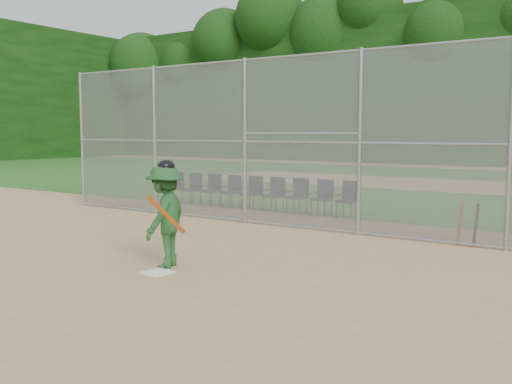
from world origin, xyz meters
The scene contains 17 objects.
ground centered at (0.00, 0.00, 0.00)m, with size 100.00×100.00×0.00m, color tan.
grass_strip centered at (0.00, 18.00, 0.01)m, with size 100.00×100.00×0.00m, color #23601C.
dirt_patch_far centered at (0.00, 18.00, 0.01)m, with size 24.00×24.00×0.00m, color tan.
backstop_fence centered at (0.00, 5.00, 2.07)m, with size 16.09×0.09×4.00m.
treeline centered at (0.00, 20.00, 5.50)m, with size 81.00×60.00×11.00m.
home_plate centered at (-0.28, 0.09, 0.01)m, with size 0.41×0.41×0.02m, color white.
batter_at_plate centered at (-0.45, 0.48, 0.86)m, with size 1.01×1.33×1.79m.
spare_bats centered at (3.24, 5.22, 0.41)m, with size 0.36×0.32×0.83m.
chair_0 centered at (-6.25, 7.09, 0.48)m, with size 0.54×0.52×0.96m, color #0D1733, non-canonical shape.
chair_1 centered at (-5.50, 7.09, 0.48)m, with size 0.54×0.52×0.96m, color #0D1733, non-canonical shape.
chair_2 centered at (-4.74, 7.09, 0.48)m, with size 0.54×0.52×0.96m, color #0D1733, non-canonical shape.
chair_3 centered at (-3.99, 7.09, 0.48)m, with size 0.54×0.52×0.96m, color #0D1733, non-canonical shape.
chair_4 centered at (-3.24, 7.09, 0.48)m, with size 0.54×0.52×0.96m, color #0D1733, non-canonical shape.
chair_5 centered at (-2.48, 7.09, 0.48)m, with size 0.54×0.52×0.96m, color #0D1733, non-canonical shape.
chair_6 centered at (-1.73, 7.09, 0.48)m, with size 0.54×0.52×0.96m, color #0D1733, non-canonical shape.
chair_7 centered at (-0.98, 7.09, 0.48)m, with size 0.54×0.52×0.96m, color #0D1733, non-canonical shape.
chair_8 centered at (-0.23, 7.09, 0.48)m, with size 0.54×0.52×0.96m, color #0D1733, non-canonical shape.
Camera 1 is at (5.97, -6.39, 2.23)m, focal length 40.00 mm.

